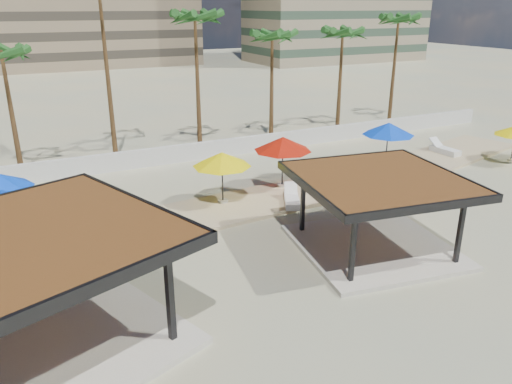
# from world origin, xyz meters

# --- Properties ---
(ground) EXTENTS (200.00, 200.00, 0.00)m
(ground) POSITION_xyz_m (0.00, 0.00, 0.00)
(ground) COLOR #C5B382
(ground) RESTS_ON ground
(promenade) EXTENTS (44.45, 7.97, 0.24)m
(promenade) POSITION_xyz_m (2.00, 7.67, 0.06)
(promenade) COLOR #C6B284
(promenade) RESTS_ON ground
(boundary_wall) EXTENTS (56.00, 0.30, 1.20)m
(boundary_wall) POSITION_xyz_m (0.00, 16.00, 0.60)
(boundary_wall) COLOR silver
(boundary_wall) RESTS_ON ground
(pavilion_central) EXTENTS (7.46, 7.46, 3.32)m
(pavilion_central) POSITION_xyz_m (4.11, 0.07, 1.98)
(pavilion_central) COLOR beige
(pavilion_central) RESTS_ON ground
(pavilion_west) EXTENTS (9.74, 9.74, 3.86)m
(pavilion_west) POSITION_xyz_m (-9.19, -0.66, 2.31)
(pavilion_west) COLOR beige
(pavilion_west) RESTS_ON ground
(umbrella_b) EXTENTS (3.83, 3.83, 2.72)m
(umbrella_b) POSITION_xyz_m (0.23, 7.61, 2.52)
(umbrella_b) COLOR beige
(umbrella_b) RESTS_ON promenade
(umbrella_c) EXTENTS (3.61, 3.61, 2.90)m
(umbrella_c) POSITION_xyz_m (4.22, 8.35, 2.67)
(umbrella_c) COLOR beige
(umbrella_c) RESTS_ON promenade
(umbrella_d) EXTENTS (3.81, 3.81, 2.89)m
(umbrella_d) POSITION_xyz_m (11.91, 8.56, 2.66)
(umbrella_d) COLOR beige
(umbrella_d) RESTS_ON promenade
(lounger_a) EXTENTS (1.71, 2.27, 0.84)m
(lounger_a) POSITION_xyz_m (-9.56, 5.84, 0.38)
(lounger_a) COLOR white
(lounger_a) RESTS_ON promenade
(lounger_b) EXTENTS (1.61, 2.28, 0.83)m
(lounger_b) POSITION_xyz_m (3.38, 5.85, 0.38)
(lounger_b) COLOR white
(lounger_b) RESTS_ON promenade
(lounger_c) EXTENTS (1.87, 2.25, 0.85)m
(lounger_c) POSITION_xyz_m (9.46, 6.29, 0.38)
(lounger_c) COLOR white
(lounger_c) RESTS_ON promenade
(lounger_d) EXTENTS (0.90, 2.39, 0.89)m
(lounger_d) POSITION_xyz_m (17.77, 9.25, 0.39)
(lounger_d) COLOR white
(lounger_d) RESTS_ON promenade
(palm_c) EXTENTS (3.00, 3.00, 8.14)m
(palm_c) POSITION_xyz_m (-9.00, 18.10, 7.04)
(palm_c) COLOR brown
(palm_c) RESTS_ON ground
(palm_e) EXTENTS (3.00, 3.00, 9.99)m
(palm_e) POSITION_xyz_m (3.00, 18.40, 8.79)
(palm_e) COLOR brown
(palm_e) RESTS_ON ground
(palm_f) EXTENTS (3.00, 3.00, 8.61)m
(palm_f) POSITION_xyz_m (9.00, 18.60, 7.48)
(palm_f) COLOR brown
(palm_f) RESTS_ON ground
(palm_g) EXTENTS (3.00, 3.00, 8.72)m
(palm_g) POSITION_xyz_m (15.00, 18.20, 7.59)
(palm_g) COLOR brown
(palm_g) RESTS_ON ground
(palm_h) EXTENTS (3.00, 3.00, 9.64)m
(palm_h) POSITION_xyz_m (21.00, 18.80, 8.46)
(palm_h) COLOR brown
(palm_h) RESTS_ON ground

